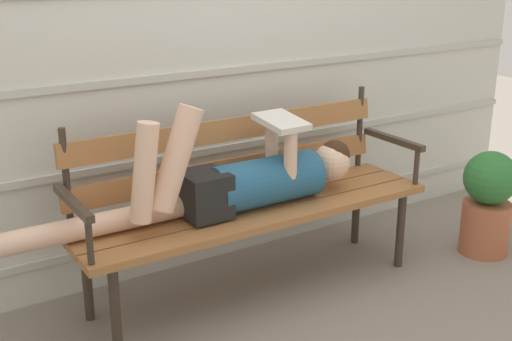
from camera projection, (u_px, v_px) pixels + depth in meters
The scene contains 5 objects.
ground_plane at pixel (276, 306), 3.17m from camera, with size 12.00×12.00×0.00m, color gray.
house_siding at pixel (205, 31), 3.31m from camera, with size 4.52×0.08×2.48m.
park_bench at pixel (248, 192), 3.21m from camera, with size 1.81×0.48×0.91m.
reclining_person at pixel (239, 180), 3.08m from camera, with size 1.75×0.26×0.56m.
potted_plant at pixel (488, 201), 3.64m from camera, with size 0.29×0.29×0.59m.
Camera 1 is at (-1.57, -2.32, 1.62)m, focal length 46.30 mm.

